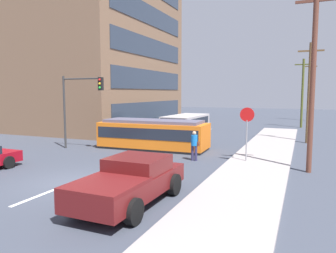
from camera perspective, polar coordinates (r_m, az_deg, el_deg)
name	(u,v)px	position (r m, az deg, el deg)	size (l,w,h in m)	color
ground_plane	(166,146)	(22.86, -0.37, -3.56)	(120.00, 120.00, 0.00)	#3B404D
sidewalk_curb_right	(257,166)	(17.24, 15.43, -6.71)	(3.20, 36.00, 0.14)	#9D9492
lane_stripe_0	(37,196)	(13.02, -22.19, -11.40)	(0.16, 2.40, 0.01)	silver
lane_stripe_1	(100,172)	(15.97, -11.90, -7.87)	(0.16, 2.40, 0.01)	silver
lane_stripe_2	(139,157)	(19.31, -5.09, -5.35)	(0.16, 2.40, 0.01)	silver
lane_stripe_3	(188,138)	(27.31, 3.64, -1.99)	(0.16, 2.40, 0.01)	silver
lane_stripe_4	(208,130)	(32.99, 7.08, -0.64)	(0.16, 2.40, 0.01)	silver
corner_building	(87,40)	(37.91, -14.18, 14.64)	(15.82, 17.73, 19.20)	brown
streetcar_tram	(153,134)	(21.83, -2.65, -1.30)	(7.44, 2.74, 1.98)	orange
city_bus	(186,124)	(28.90, 3.19, 0.51)	(2.71, 5.99, 1.79)	#B2AAAA
pedestrian_crossing	(194,144)	(18.07, 4.69, -3.11)	(0.46, 0.36, 1.67)	#312C50
pickup_truck_parked	(131,181)	(11.24, -6.65, -9.54)	(2.35, 5.04, 1.55)	#5D1516
parked_sedan_mid	(117,130)	(27.88, -9.02, -0.60)	(2.04, 4.51, 1.19)	#B0C1D1
parked_sedan_far	(156,124)	(33.03, -2.18, 0.49)	(2.01, 4.05, 1.19)	#41533C
stop_sign	(247,123)	(17.69, 13.81, 0.62)	(0.76, 0.07, 2.88)	gray
traffic_light_mast	(79,98)	(22.22, -15.43, 4.97)	(3.21, 0.33, 4.92)	#333333
utility_pole_near	(313,78)	(16.55, 24.28, 7.78)	(1.80, 0.24, 8.56)	brown
utility_pole_mid	(309,91)	(26.33, 23.73, 5.76)	(1.80, 0.24, 7.47)	brown
utility_pole_far	(302,92)	(37.87, 22.72, 5.68)	(1.80, 0.24, 7.41)	#4B5020
utility_pole_distant	(309,90)	(47.86, 23.70, 5.92)	(1.80, 0.24, 7.91)	brown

